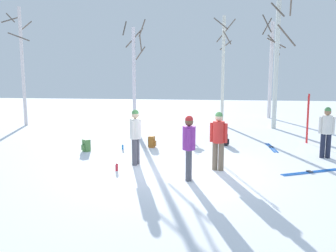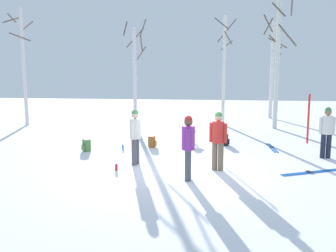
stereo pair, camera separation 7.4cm
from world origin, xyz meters
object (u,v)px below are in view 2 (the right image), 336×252
Objects in this scene: ski_pair_lying_0 at (311,172)px; backpack_0 at (152,142)px; ski_pair_planted_0 at (308,119)px; birch_tree_4 at (272,67)px; person_3 at (135,133)px; birch_tree_0 at (23,64)px; person_2 at (327,129)px; birch_tree_3 at (278,58)px; birch_tree_2 at (224,68)px; water_bottle_1 at (116,167)px; person_0 at (188,144)px; backpack_2 at (226,140)px; person_1 at (218,137)px; backpack_1 at (86,145)px; birch_tree_1 at (135,74)px; ski_poles_0 at (217,137)px; ski_pair_lying_1 at (272,148)px; water_bottle_0 at (123,147)px.

backpack_0 reaches higher than ski_pair_lying_0.
ski_pair_planted_0 is 0.30× the size of birch_tree_4.
backpack_0 is at bearing 89.36° from person_3.
ski_pair_planted_0 is 0.32× the size of birch_tree_0.
person_2 is 7.03m from birch_tree_3.
ski_pair_planted_0 is at bearing -80.62° from birch_tree_3.
backpack_0 is (-6.14, -1.72, -0.79)m from ski_pair_planted_0.
birch_tree_2 is (-3.34, 4.84, 2.15)m from ski_pair_planted_0.
person_3 reaches higher than water_bottle_1.
person_0 reaches higher than backpack_2.
person_1 is 1.00× the size of person_3.
birch_tree_3 is at bearing 3.03° from birch_tree_0.
ski_pair_planted_0 is 4.59× the size of backpack_1.
backpack_0 is at bearing -69.50° from birch_tree_1.
ski_poles_0 is 3.35× the size of backpack_1.
birch_tree_1 is (-6.39, 4.37, 2.85)m from ski_pair_lying_1.
birch_tree_0 reaches higher than backpack_2.
person_1 is 5.16m from backpack_1.
birch_tree_0 is at bearing -171.31° from birch_tree_2.
backpack_0 is at bearing 151.73° from ski_pair_lying_0.
water_bottle_1 is at bearing -97.10° from backpack_0.
birch_tree_2 is (-0.02, 5.77, 2.94)m from backpack_2.
ski_pair_planted_0 is at bearing 15.61° from backpack_0.
birch_tree_2 is (0.31, 9.43, 2.18)m from person_1.
person_0 and person_1 have the same top height.
ski_pair_lying_0 is 10.09m from birch_tree_2.
person_1 is 9.39m from birch_tree_3.
person_1 reaches higher than ski_poles_0.
birch_tree_4 is (5.94, 10.21, 3.11)m from backpack_0.
person_2 reaches higher than backpack_2.
birch_tree_1 reaches higher than water_bottle_1.
person_3 is 2.64m from ski_poles_0.
person_1 reaches higher than water_bottle_1.
backpack_0 is 1.00× the size of backpack_2.
birch_tree_0 reaches higher than ski_pair_planted_0.
person_2 is 7.00m from water_bottle_1.
backpack_0 is at bearing 27.84° from water_bottle_0.
birch_tree_1 is at bearing 119.04° from person_1.
ski_pair_lying_1 is 6.30m from birch_tree_3.
water_bottle_0 is at bearing 115.73° from person_3.
person_1 is 2.81m from ski_pair_lying_0.
water_bottle_0 is 9.50m from birch_tree_0.
person_3 is (-1.74, 1.34, 0.00)m from person_0.
birch_tree_1 is at bearing -174.61° from birch_tree_3.
ski_poles_0 is 0.26× the size of birch_tree_1.
backpack_1 is at bearing -162.03° from ski_pair_planted_0.
ski_pair_planted_0 reaches higher than ski_poles_0.
ski_pair_lying_0 is at bearing 2.66° from person_1.
birch_tree_1 is at bearing 158.16° from ski_pair_planted_0.
backpack_1 reaches higher than ski_pair_lying_1.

